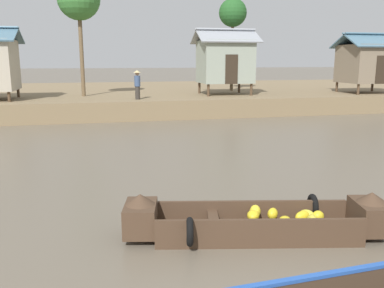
{
  "coord_description": "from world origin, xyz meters",
  "views": [
    {
      "loc": [
        -2.53,
        -2.96,
        3.36
      ],
      "look_at": [
        -0.15,
        7.36,
        1.16
      ],
      "focal_mm": 38.22,
      "sensor_mm": 36.0,
      "label": 1
    }
  ],
  "objects_px": {
    "stilt_house_mid_left": "(225,61)",
    "palm_tree_near": "(233,14)",
    "stilt_house_mid_right": "(368,63)",
    "vendor_person": "(137,83)",
    "banana_boat": "(258,221)"
  },
  "relations": [
    {
      "from": "stilt_house_mid_left",
      "to": "palm_tree_near",
      "type": "bearing_deg",
      "value": 64.09
    },
    {
      "from": "stilt_house_mid_left",
      "to": "stilt_house_mid_right",
      "type": "xyz_separation_m",
      "value": [
        9.79,
        -1.04,
        -0.14
      ]
    },
    {
      "from": "palm_tree_near",
      "to": "vendor_person",
      "type": "distance_m",
      "value": 10.12
    },
    {
      "from": "palm_tree_near",
      "to": "vendor_person",
      "type": "relative_size",
      "value": 3.92
    },
    {
      "from": "banana_boat",
      "to": "stilt_house_mid_right",
      "type": "xyz_separation_m",
      "value": [
        15.04,
        17.88,
        2.81
      ]
    },
    {
      "from": "stilt_house_mid_left",
      "to": "stilt_house_mid_right",
      "type": "relative_size",
      "value": 1.05
    },
    {
      "from": "stilt_house_mid_right",
      "to": "stilt_house_mid_left",
      "type": "bearing_deg",
      "value": 173.94
    },
    {
      "from": "stilt_house_mid_right",
      "to": "palm_tree_near",
      "type": "height_order",
      "value": "palm_tree_near"
    },
    {
      "from": "palm_tree_near",
      "to": "stilt_house_mid_left",
      "type": "bearing_deg",
      "value": -115.91
    },
    {
      "from": "stilt_house_mid_right",
      "to": "palm_tree_near",
      "type": "distance_m",
      "value": 9.86
    },
    {
      "from": "banana_boat",
      "to": "stilt_house_mid_left",
      "type": "height_order",
      "value": "stilt_house_mid_left"
    },
    {
      "from": "banana_boat",
      "to": "stilt_house_mid_left",
      "type": "xyz_separation_m",
      "value": [
        5.25,
        18.92,
        2.96
      ]
    },
    {
      "from": "stilt_house_mid_right",
      "to": "banana_boat",
      "type": "bearing_deg",
      "value": -130.06
    },
    {
      "from": "stilt_house_mid_left",
      "to": "stilt_house_mid_right",
      "type": "distance_m",
      "value": 9.85
    },
    {
      "from": "palm_tree_near",
      "to": "vendor_person",
      "type": "xyz_separation_m",
      "value": [
        -7.4,
        -5.25,
        -4.48
      ]
    }
  ]
}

